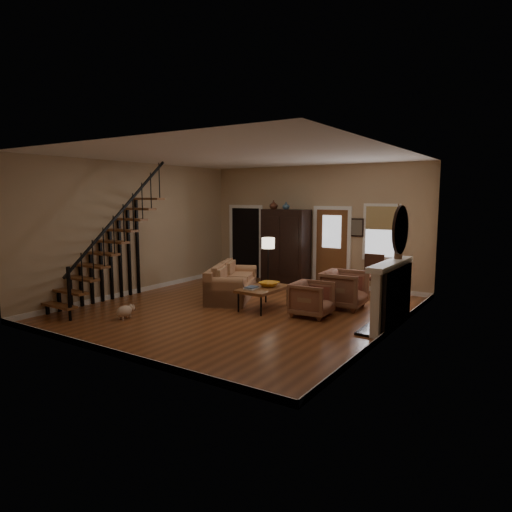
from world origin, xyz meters
The scene contains 15 objects.
room centered at (-0.41, 1.76, 1.51)m, with size 7.00×7.33×3.30m.
staircase centered at (-2.78, -1.30, 1.60)m, with size 0.94×2.80×3.20m, color brown, non-canonical shape.
fireplace centered at (3.13, 0.50, 0.74)m, with size 0.33×1.95×2.30m.
armoire centered at (-0.70, 3.15, 1.05)m, with size 1.30×0.60×2.10m, color black, non-canonical shape.
vase_a centered at (-1.05, 3.05, 2.22)m, with size 0.24×0.24×0.25m, color #4C2619.
vase_b centered at (-0.65, 3.05, 2.21)m, with size 0.20×0.20×0.21m, color #334C60.
sofa centered at (-0.86, 0.80, 0.39)m, with size 0.90×2.08×0.78m, color #9D6B47, non-canonical shape.
coffee_table centered at (0.34, 0.34, 0.24)m, with size 0.73×1.25×0.48m, color brown, non-canonical shape.
bowl centered at (0.39, 0.49, 0.53)m, with size 0.43×0.43×0.10m, color orange.
books centered at (0.22, 0.04, 0.51)m, with size 0.23×0.31×0.06m, color beige, non-canonical shape.
armchair_left centered at (1.51, 0.37, 0.36)m, with size 0.76×0.79×0.72m, color brown.
armchair_right centered at (1.78, 1.40, 0.42)m, with size 0.89×0.91×0.83m, color brown.
floor_lamp centered at (-0.44, 1.79, 0.71)m, with size 0.33×0.33×1.42m, color black, non-canonical shape.
side_chair centered at (1.85, 2.95, 0.51)m, with size 0.54×0.54×1.02m, color #351B11, non-canonical shape.
dog centered at (-1.56, -1.92, 0.14)m, with size 0.23×0.39×0.28m, color beige, non-canonical shape.
Camera 1 is at (5.60, -7.96, 2.47)m, focal length 32.00 mm.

